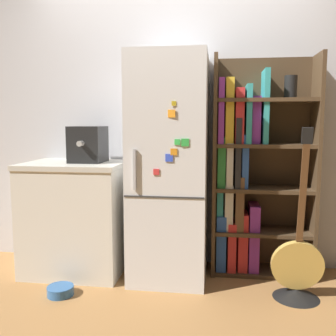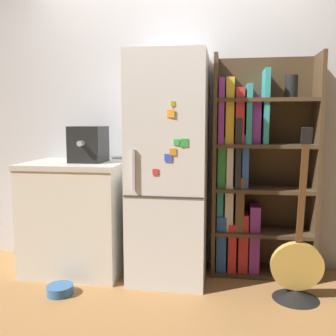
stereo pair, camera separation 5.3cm
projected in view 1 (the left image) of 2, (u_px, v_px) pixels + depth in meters
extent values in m
plane|color=#A87542|center=(168.00, 281.00, 3.01)|extent=(16.00, 16.00, 0.00)
cube|color=silver|center=(175.00, 119.00, 3.32)|extent=(8.00, 0.05, 2.60)
cube|color=silver|center=(170.00, 168.00, 3.02)|extent=(0.60, 0.66, 1.80)
cube|color=#333333|center=(164.00, 197.00, 2.72)|extent=(0.59, 0.01, 0.01)
cube|color=#B2B2B7|center=(135.00, 170.00, 2.71)|extent=(0.02, 0.02, 0.30)
cube|color=green|center=(177.00, 142.00, 2.65)|extent=(0.04, 0.01, 0.04)
cube|color=green|center=(185.00, 142.00, 2.65)|extent=(0.05, 0.01, 0.05)
cube|color=yellow|center=(174.00, 103.00, 2.63)|extent=(0.03, 0.01, 0.03)
cube|color=orange|center=(172.00, 114.00, 2.64)|extent=(0.05, 0.01, 0.05)
cube|color=red|center=(156.00, 172.00, 2.70)|extent=(0.04, 0.01, 0.04)
cube|color=blue|center=(169.00, 158.00, 2.68)|extent=(0.05, 0.01, 0.05)
cube|color=orange|center=(174.00, 152.00, 2.67)|extent=(0.05, 0.01, 0.05)
cube|color=#4C3823|center=(215.00, 166.00, 3.13)|extent=(0.03, 0.34, 1.80)
cube|color=#4C3823|center=(314.00, 168.00, 3.02)|extent=(0.03, 0.34, 1.80)
cube|color=#4C3823|center=(261.00, 165.00, 3.23)|extent=(0.83, 0.03, 1.80)
cube|color=#4C3823|center=(260.00, 270.00, 3.18)|extent=(0.77, 0.31, 0.03)
cube|color=#4C3823|center=(261.00, 231.00, 3.14)|extent=(0.77, 0.31, 0.03)
cube|color=#4C3823|center=(263.00, 189.00, 3.10)|extent=(0.77, 0.31, 0.03)
cube|color=#4C3823|center=(264.00, 145.00, 3.05)|extent=(0.77, 0.31, 0.03)
cube|color=#4C3823|center=(266.00, 101.00, 3.01)|extent=(0.77, 0.31, 0.03)
cube|color=#2D59B2|center=(221.00, 240.00, 3.20)|extent=(0.08, 0.26, 0.47)
cube|color=red|center=(232.00, 244.00, 3.19)|extent=(0.07, 0.28, 0.41)
cube|color=red|center=(242.00, 240.00, 3.17)|extent=(0.08, 0.24, 0.48)
cube|color=purple|center=(253.00, 237.00, 3.16)|extent=(0.08, 0.25, 0.56)
cube|color=teal|center=(220.00, 204.00, 3.17)|extent=(0.05, 0.23, 0.40)
cube|color=silver|center=(229.00, 207.00, 3.15)|extent=(0.07, 0.24, 0.38)
cube|color=brown|center=(239.00, 202.00, 3.14)|extent=(0.07, 0.28, 0.45)
cube|color=#338C3F|center=(222.00, 162.00, 3.12)|extent=(0.06, 0.24, 0.41)
cube|color=silver|center=(229.00, 165.00, 3.12)|extent=(0.05, 0.28, 0.37)
cube|color=#262628|center=(238.00, 153.00, 3.09)|extent=(0.05, 0.28, 0.57)
cube|color=#2D59B2|center=(245.00, 161.00, 3.08)|extent=(0.05, 0.24, 0.43)
cube|color=purple|center=(221.00, 111.00, 3.06)|extent=(0.05, 0.28, 0.52)
cube|color=gold|center=(230.00, 111.00, 3.05)|extent=(0.06, 0.24, 0.52)
cube|color=red|center=(239.00, 116.00, 3.05)|extent=(0.07, 0.25, 0.44)
cube|color=teal|center=(248.00, 115.00, 3.04)|extent=(0.04, 0.29, 0.47)
cube|color=purple|center=(255.00, 120.00, 3.04)|extent=(0.07, 0.22, 0.38)
cube|color=teal|center=(265.00, 107.00, 3.02)|extent=(0.04, 0.28, 0.59)
cylinder|color=black|center=(291.00, 87.00, 2.97)|extent=(0.10, 0.10, 0.18)
cube|color=silver|center=(77.00, 219.00, 3.20)|extent=(0.81, 0.64, 0.90)
cube|color=beige|center=(75.00, 165.00, 3.14)|extent=(0.83, 0.66, 0.04)
cube|color=black|center=(88.00, 144.00, 3.13)|extent=(0.27, 0.29, 0.30)
cylinder|color=#A5A39E|center=(80.00, 144.00, 2.96)|extent=(0.04, 0.06, 0.04)
cone|color=black|center=(296.00, 294.00, 2.72)|extent=(0.33, 0.33, 0.06)
cylinder|color=gold|center=(297.00, 265.00, 2.69)|extent=(0.37, 0.10, 0.37)
cube|color=brown|center=(303.00, 194.00, 2.55)|extent=(0.04, 0.12, 0.70)
cube|color=black|center=(307.00, 136.00, 2.45)|extent=(0.07, 0.04, 0.11)
cylinder|color=#3366A5|center=(60.00, 291.00, 2.76)|extent=(0.19, 0.19, 0.07)
torus|color=#3366A5|center=(60.00, 287.00, 2.75)|extent=(0.20, 0.20, 0.01)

